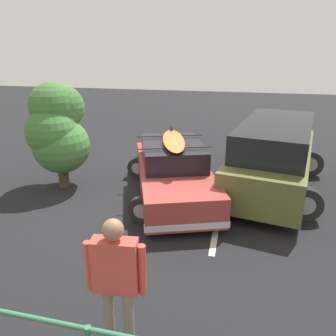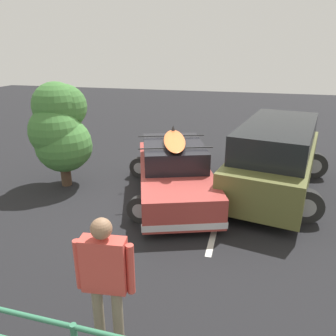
{
  "view_description": "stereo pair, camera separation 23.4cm",
  "coord_description": "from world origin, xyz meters",
  "px_view_note": "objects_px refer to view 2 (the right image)",
  "views": [
    {
      "loc": [
        -1.94,
        7.35,
        3.57
      ],
      "look_at": [
        -0.37,
        0.38,
        0.95
      ],
      "focal_mm": 35.0,
      "sensor_mm": 36.0,
      "label": 1
    },
    {
      "loc": [
        -2.16,
        7.3,
        3.57
      ],
      "look_at": [
        -0.37,
        0.38,
        0.95
      ],
      "focal_mm": 35.0,
      "sensor_mm": 36.0,
      "label": 2
    }
  ],
  "objects_px": {
    "bush_near_left": "(61,129)",
    "person_bystander": "(105,275)",
    "suv_car": "(276,156)",
    "sedan_car": "(174,171)"
  },
  "relations": [
    {
      "from": "suv_car",
      "to": "bush_near_left",
      "type": "bearing_deg",
      "value": 10.52
    },
    {
      "from": "person_bystander",
      "to": "sedan_car",
      "type": "bearing_deg",
      "value": -86.23
    },
    {
      "from": "bush_near_left",
      "to": "suv_car",
      "type": "bearing_deg",
      "value": -169.48
    },
    {
      "from": "suv_car",
      "to": "person_bystander",
      "type": "bearing_deg",
      "value": 68.88
    },
    {
      "from": "sedan_car",
      "to": "bush_near_left",
      "type": "distance_m",
      "value": 3.17
    },
    {
      "from": "sedan_car",
      "to": "suv_car",
      "type": "distance_m",
      "value": 2.67
    },
    {
      "from": "sedan_car",
      "to": "person_bystander",
      "type": "xyz_separation_m",
      "value": [
        -0.31,
        4.7,
        0.47
      ]
    },
    {
      "from": "suv_car",
      "to": "person_bystander",
      "type": "relative_size",
      "value": 2.81
    },
    {
      "from": "bush_near_left",
      "to": "person_bystander",
      "type": "bearing_deg",
      "value": 125.91
    },
    {
      "from": "person_bystander",
      "to": "suv_car",
      "type": "bearing_deg",
      "value": -111.12
    }
  ]
}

